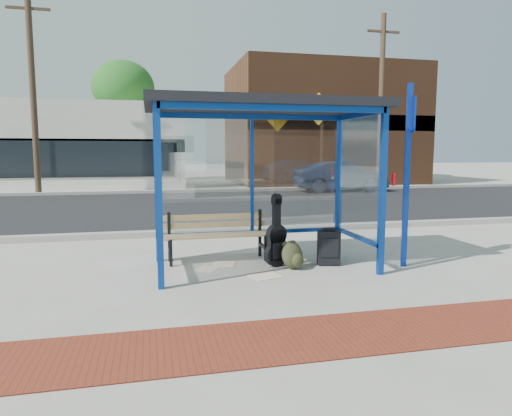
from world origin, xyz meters
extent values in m
plane|color=#B2ADA0|center=(0.00, 0.00, 0.00)|extent=(120.00, 120.00, 0.00)
cube|color=maroon|center=(0.00, -2.60, 0.01)|extent=(60.00, 1.00, 0.01)
cube|color=gray|center=(0.00, 2.90, 0.06)|extent=(60.00, 0.25, 0.12)
cube|color=black|center=(0.00, 8.00, 0.00)|extent=(60.00, 10.00, 0.00)
cube|color=gray|center=(0.00, 13.10, 0.06)|extent=(60.00, 0.25, 0.12)
cube|color=#B2ADA0|center=(0.00, 15.00, 0.00)|extent=(60.00, 4.00, 0.01)
cube|color=navy|center=(-1.50, -0.75, 1.15)|extent=(0.08, 0.08, 2.30)
cube|color=navy|center=(1.50, -0.75, 1.15)|extent=(0.08, 0.08, 2.30)
cube|color=navy|center=(-1.50, 0.75, 1.15)|extent=(0.08, 0.08, 2.30)
cube|color=navy|center=(1.50, 0.75, 1.15)|extent=(0.08, 0.08, 2.30)
cube|color=navy|center=(0.00, 0.75, 2.26)|extent=(3.00, 0.08, 0.08)
cube|color=navy|center=(0.00, -0.75, 2.26)|extent=(3.00, 0.08, 0.08)
cube|color=navy|center=(-1.50, 0.00, 2.26)|extent=(0.08, 1.50, 0.08)
cube|color=navy|center=(1.50, 0.00, 2.26)|extent=(0.08, 1.50, 0.08)
cube|color=navy|center=(0.00, 0.75, 0.40)|extent=(3.00, 0.08, 0.06)
cube|color=navy|center=(-1.50, 0.00, 0.40)|extent=(0.08, 1.50, 0.06)
cube|color=navy|center=(1.50, 0.00, 0.40)|extent=(0.08, 1.50, 0.06)
cube|color=navy|center=(0.00, 0.75, 1.35)|extent=(0.05, 0.05, 1.90)
cube|color=silver|center=(0.00, 0.75, 1.31)|extent=(2.84, 0.01, 1.82)
cube|color=silver|center=(-1.50, 0.00, 1.31)|extent=(0.02, 1.34, 1.82)
cube|color=silver|center=(1.50, 0.00, 1.31)|extent=(0.02, 1.34, 1.82)
cube|color=black|center=(0.00, 0.00, 2.36)|extent=(3.30, 1.80, 0.12)
cube|color=#59331E|center=(8.00, 18.50, 3.20)|extent=(10.00, 7.00, 6.40)
cube|color=black|center=(8.00, 15.05, 3.20)|extent=(10.00, 0.10, 0.80)
cube|color=yellow|center=(6.50, 14.95, 3.80)|extent=(1.56, 0.06, 1.56)
cylinder|color=#4C3826|center=(-3.00, 22.00, 2.50)|extent=(0.36, 0.36, 5.00)
ellipsoid|color=#19571B|center=(-3.00, 22.00, 5.50)|extent=(3.60, 3.60, 3.06)
cylinder|color=#4C3826|center=(12.50, 22.00, 2.50)|extent=(0.36, 0.36, 5.00)
ellipsoid|color=#19571B|center=(12.50, 22.00, 5.50)|extent=(3.60, 3.60, 3.06)
cylinder|color=#4C3826|center=(-6.00, 13.40, 4.00)|extent=(0.24, 0.24, 8.00)
cube|color=#4C3826|center=(-6.00, 13.40, 7.20)|extent=(1.60, 0.10, 0.10)
cylinder|color=#4C3826|center=(9.00, 13.40, 4.00)|extent=(0.24, 0.24, 8.00)
cube|color=#4C3826|center=(9.00, 13.40, 7.20)|extent=(1.60, 0.10, 0.10)
cube|color=black|center=(-1.33, 0.36, 0.21)|extent=(0.05, 0.05, 0.41)
cube|color=black|center=(-1.33, 0.72, 0.39)|extent=(0.05, 0.05, 0.78)
cube|color=black|center=(-1.33, 0.54, 0.21)|extent=(0.05, 0.37, 0.05)
cube|color=black|center=(0.13, 0.38, 0.21)|extent=(0.05, 0.05, 0.41)
cube|color=black|center=(0.13, 0.74, 0.39)|extent=(0.05, 0.05, 0.78)
cube|color=black|center=(0.13, 0.56, 0.21)|extent=(0.05, 0.37, 0.05)
cube|color=tan|center=(-0.60, 0.40, 0.41)|extent=(1.65, 0.11, 0.03)
cube|color=tan|center=(-0.60, 0.50, 0.41)|extent=(1.65, 0.11, 0.03)
cube|color=tan|center=(-0.60, 0.60, 0.41)|extent=(1.65, 0.11, 0.03)
cube|color=tan|center=(-0.60, 0.70, 0.41)|extent=(1.65, 0.11, 0.03)
cube|color=tan|center=(-0.60, 0.74, 0.55)|extent=(1.65, 0.05, 0.09)
cube|color=tan|center=(-0.60, 0.74, 0.68)|extent=(1.65, 0.05, 0.09)
cylinder|color=black|center=(0.21, 0.01, 0.19)|extent=(0.39, 0.23, 0.38)
cylinder|color=black|center=(0.21, 0.01, 0.48)|extent=(0.33, 0.21, 0.31)
cube|color=black|center=(0.21, 0.01, 0.33)|extent=(0.29, 0.19, 0.45)
cube|color=black|center=(0.21, 0.01, 0.79)|extent=(0.12, 0.12, 0.45)
cube|color=black|center=(0.21, 0.01, 0.98)|extent=(0.16, 0.13, 0.09)
cube|color=black|center=(1.01, -0.07, 0.27)|extent=(0.37, 0.27, 0.52)
cylinder|color=black|center=(0.89, -0.05, 0.02)|extent=(0.09, 0.19, 0.05)
cylinder|color=black|center=(1.13, -0.10, 0.02)|extent=(0.09, 0.19, 0.05)
cube|color=black|center=(1.01, -0.07, 0.55)|extent=(0.21, 0.08, 0.04)
cube|color=black|center=(0.98, -0.18, 0.28)|extent=(0.26, 0.07, 0.28)
ellipsoid|color=#2B2D19|center=(0.40, -0.17, 0.20)|extent=(0.41, 0.35, 0.41)
ellipsoid|color=#2B2D19|center=(0.45, -0.28, 0.15)|extent=(0.24, 0.20, 0.21)
cube|color=#2B2D19|center=(0.39, -0.15, 0.39)|extent=(0.12, 0.08, 0.03)
cube|color=navy|center=(2.07, -0.40, 1.34)|extent=(0.10, 0.10, 2.68)
cube|color=navy|center=(2.12, -0.42, 2.24)|extent=(0.14, 0.32, 0.50)
cube|color=white|center=(-0.54, 0.31, 0.00)|extent=(0.43, 0.49, 0.01)
cube|color=white|center=(-0.09, -0.50, 0.00)|extent=(0.49, 0.43, 0.01)
cube|color=white|center=(-0.83, 0.08, 0.00)|extent=(0.45, 0.48, 0.01)
imported|color=#16233F|center=(6.44, 12.03, 0.65)|extent=(3.98, 1.45, 1.30)
cylinder|color=#B80D17|center=(9.96, 13.66, 0.29)|extent=(0.19, 0.19, 0.58)
sphere|color=#B80D17|center=(9.96, 13.66, 0.61)|extent=(0.21, 0.21, 0.21)
cylinder|color=#B80D17|center=(9.96, 13.66, 0.39)|extent=(0.32, 0.20, 0.10)
camera|label=1|loc=(-1.60, -6.42, 1.70)|focal=32.00mm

